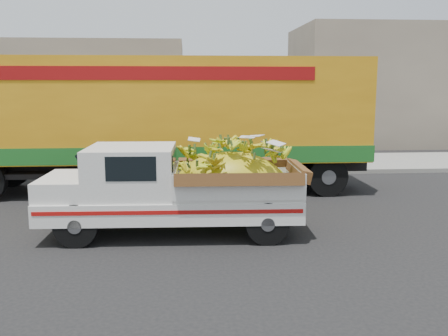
{
  "coord_description": "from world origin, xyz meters",
  "views": [
    {
      "loc": [
        1.12,
        -9.41,
        3.04
      ],
      "look_at": [
        1.94,
        1.22,
        1.27
      ],
      "focal_mm": 40.0,
      "sensor_mm": 36.0,
      "label": 1
    }
  ],
  "objects": [
    {
      "name": "curb",
      "position": [
        0.0,
        7.38,
        0.07
      ],
      "size": [
        60.0,
        0.25,
        0.15
      ],
      "primitive_type": "cube",
      "color": "gray",
      "rests_on": "ground"
    },
    {
      "name": "pickup_truck",
      "position": [
        1.23,
        0.65,
        0.98
      ],
      "size": [
        5.26,
        2.07,
        1.82
      ],
      "rotation": [
        0.0,
        0.0,
        -0.03
      ],
      "color": "black",
      "rests_on": "ground"
    },
    {
      "name": "ground",
      "position": [
        0.0,
        0.0,
        0.0
      ],
      "size": [
        100.0,
        100.0,
        0.0
      ],
      "primitive_type": "plane",
      "color": "black",
      "rests_on": "ground"
    },
    {
      "name": "building_right",
      "position": [
        14.0,
        16.38,
        3.0
      ],
      "size": [
        14.0,
        6.0,
        6.0
      ],
      "primitive_type": "cube",
      "color": "gray",
      "rests_on": "ground"
    },
    {
      "name": "sidewalk",
      "position": [
        0.0,
        9.48,
        0.07
      ],
      "size": [
        60.0,
        4.0,
        0.14
      ],
      "primitive_type": "cube",
      "color": "gray",
      "rests_on": "ground"
    },
    {
      "name": "semi_trailer",
      "position": [
        0.35,
        4.93,
        2.12
      ],
      "size": [
        12.0,
        2.58,
        3.8
      ],
      "rotation": [
        0.0,
        0.0,
        -0.01
      ],
      "color": "black",
      "rests_on": "ground"
    }
  ]
}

